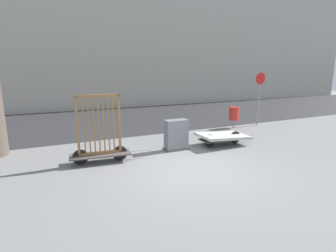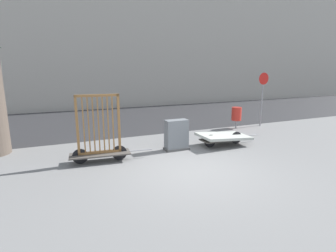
{
  "view_description": "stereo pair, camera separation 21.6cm",
  "coord_description": "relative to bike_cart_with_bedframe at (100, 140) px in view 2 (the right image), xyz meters",
  "views": [
    {
      "loc": [
        -3.44,
        -5.8,
        2.69
      ],
      "look_at": [
        0.0,
        1.68,
        0.9
      ],
      "focal_mm": 28.0,
      "sensor_mm": 36.0,
      "label": 1
    },
    {
      "loc": [
        -3.25,
        -5.89,
        2.69
      ],
      "look_at": [
        0.0,
        1.68,
        0.9
      ],
      "focal_mm": 28.0,
      "sensor_mm": 36.0,
      "label": 2
    }
  ],
  "objects": [
    {
      "name": "utility_cabinet",
      "position": [
        2.57,
        0.2,
        -0.19
      ],
      "size": [
        0.83,
        0.42,
        1.04
      ],
      "color": "#4C4C4C",
      "rests_on": "ground_plane"
    },
    {
      "name": "ground_plane",
      "position": [
        2.17,
        -1.67,
        -0.66
      ],
      "size": [
        60.0,
        60.0,
        0.0
      ],
      "primitive_type": "plane",
      "color": "slate"
    },
    {
      "name": "trash_bin",
      "position": [
        6.53,
        2.13,
        0.01
      ],
      "size": [
        0.45,
        0.45,
        0.98
      ],
      "color": "gray",
      "rests_on": "ground_plane"
    },
    {
      "name": "bike_cart_with_bedframe",
      "position": [
        0.0,
        0.0,
        0.0
      ],
      "size": [
        2.45,
        0.75,
        2.0
      ],
      "rotation": [
        0.0,
        0.0,
        -0.1
      ],
      "color": "#4C4742",
      "rests_on": "ground_plane"
    },
    {
      "name": "road_strip",
      "position": [
        2.17,
        6.56,
        -0.66
      ],
      "size": [
        56.0,
        8.15,
        0.01
      ],
      "color": "#2D2D30",
      "rests_on": "ground_plane"
    },
    {
      "name": "building_facade",
      "position": [
        2.17,
        12.63,
        6.81
      ],
      "size": [
        48.0,
        4.0,
        14.94
      ],
      "color": "#B2ADA3",
      "rests_on": "ground_plane"
    },
    {
      "name": "bike_cart_with_mattress",
      "position": [
        4.36,
        0.0,
        -0.35
      ],
      "size": [
        2.48,
        1.1,
        0.45
      ],
      "rotation": [
        0.0,
        0.0,
        0.01
      ],
      "color": "#4C4742",
      "rests_on": "ground_plane"
    },
    {
      "name": "sign_post",
      "position": [
        7.97,
        2.12,
        1.01
      ],
      "size": [
        0.56,
        0.06,
        2.59
      ],
      "color": "gray",
      "rests_on": "ground_plane"
    }
  ]
}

